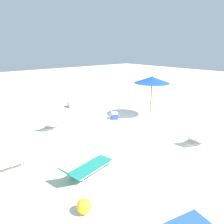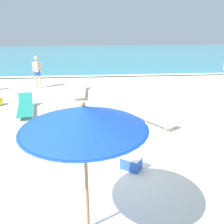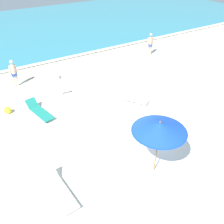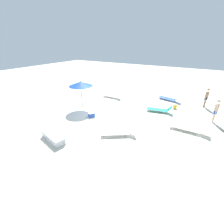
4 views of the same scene
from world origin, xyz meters
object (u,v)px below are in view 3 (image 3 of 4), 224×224
(beach_umbrella, at_px, (160,127))
(beach_ball, at_px, (8,110))
(cooler_box, at_px, (146,133))
(sun_lounger_mid_beach_solo, at_px, (129,97))
(sun_lounger_under_umbrella, at_px, (59,83))
(sun_lounger_near_water_left, at_px, (59,190))
(lounger_stack, at_px, (202,110))
(beachgoer_shoreline_child, at_px, (150,43))
(beachgoer_wading_adult, at_px, (14,72))
(sun_lounger_near_water_right, at_px, (39,111))

(beach_umbrella, bearing_deg, beach_ball, 118.73)
(cooler_box, bearing_deg, sun_lounger_mid_beach_solo, -75.11)
(sun_lounger_under_umbrella, distance_m, sun_lounger_near_water_left, 8.40)
(sun_lounger_mid_beach_solo, bearing_deg, beach_ball, 125.14)
(beach_umbrella, height_order, sun_lounger_mid_beach_solo, beach_umbrella)
(sun_lounger_mid_beach_solo, bearing_deg, beach_umbrella, -148.74)
(lounger_stack, bearing_deg, beachgoer_shoreline_child, 82.36)
(sun_lounger_under_umbrella, xyz_separation_m, sun_lounger_near_water_left, (-3.19, -7.77, 0.01))
(beach_ball, xyz_separation_m, cooler_box, (5.08, -5.45, -0.01))
(beach_umbrella, height_order, sun_lounger_near_water_left, beach_umbrella)
(lounger_stack, bearing_deg, beach_ball, 160.63)
(beachgoer_wading_adult, height_order, cooler_box, beachgoer_wading_adult)
(lounger_stack, bearing_deg, beachgoer_wading_adult, 144.89)
(beachgoer_shoreline_child, bearing_deg, beach_ball, 21.73)
(sun_lounger_under_umbrella, relative_size, beachgoer_shoreline_child, 1.34)
(sun_lounger_under_umbrella, bearing_deg, sun_lounger_near_water_right, -130.25)
(sun_lounger_mid_beach_solo, relative_size, beach_ball, 5.56)
(beach_umbrella, bearing_deg, sun_lounger_near_water_right, 112.52)
(sun_lounger_under_umbrella, height_order, sun_lounger_mid_beach_solo, sun_lounger_mid_beach_solo)
(lounger_stack, xyz_separation_m, beachgoer_wading_adult, (-7.56, 8.41, 0.79))
(sun_lounger_near_water_right, distance_m, sun_lounger_mid_beach_solo, 5.06)
(lounger_stack, distance_m, sun_lounger_mid_beach_solo, 4.02)
(lounger_stack, height_order, sun_lounger_near_water_right, sun_lounger_near_water_right)
(sun_lounger_under_umbrella, relative_size, sun_lounger_near_water_left, 1.14)
(beachgoer_shoreline_child, bearing_deg, beach_umbrella, 61.18)
(beachgoer_wading_adult, bearing_deg, sun_lounger_under_umbrella, -38.65)
(sun_lounger_under_umbrella, relative_size, beach_ball, 6.06)
(sun_lounger_under_umbrella, height_order, sun_lounger_near_water_left, sun_lounger_near_water_left)
(sun_lounger_near_water_left, distance_m, cooler_box, 4.86)
(beachgoer_wading_adult, relative_size, beachgoer_shoreline_child, 1.00)
(beach_umbrella, bearing_deg, beachgoer_shoreline_child, 51.61)
(sun_lounger_near_water_left, bearing_deg, sun_lounger_mid_beach_solo, 30.12)
(lounger_stack, xyz_separation_m, cooler_box, (-3.68, 0.09, -0.02))
(sun_lounger_near_water_right, height_order, cooler_box, sun_lounger_near_water_right)
(lounger_stack, distance_m, beachgoer_wading_adult, 11.34)
(beach_umbrella, relative_size, lounger_stack, 1.24)
(beach_ball, bearing_deg, sun_lounger_near_water_left, -87.18)
(lounger_stack, xyz_separation_m, sun_lounger_near_water_left, (-8.46, -0.82, 0.01))
(sun_lounger_under_umbrella, distance_m, beachgoer_shoreline_child, 8.42)
(beachgoer_wading_adult, xyz_separation_m, cooler_box, (3.88, -8.32, -0.81))
(beachgoer_shoreline_child, xyz_separation_m, cooler_box, (-6.72, -8.00, -0.81))
(sun_lounger_near_water_right, relative_size, cooler_box, 3.38)
(beachgoer_wading_adult, bearing_deg, sun_lounger_mid_beach_solo, -52.33)
(sun_lounger_under_umbrella, height_order, cooler_box, sun_lounger_under_umbrella)
(sun_lounger_near_water_left, xyz_separation_m, sun_lounger_near_water_right, (1.09, 5.34, 0.00))
(sun_lounger_mid_beach_solo, bearing_deg, beachgoer_shoreline_child, 7.86)
(beach_umbrella, height_order, beachgoer_shoreline_child, beach_umbrella)
(beachgoer_shoreline_child, bearing_deg, sun_lounger_near_water_right, 28.49)
(beachgoer_wading_adult, xyz_separation_m, beach_ball, (-1.21, -2.87, -0.81))
(sun_lounger_near_water_left, height_order, sun_lounger_mid_beach_solo, sun_lounger_near_water_left)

